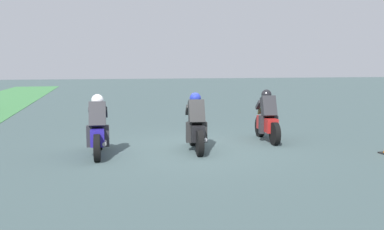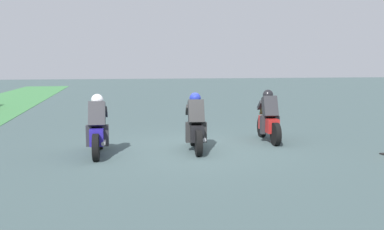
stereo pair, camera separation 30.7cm
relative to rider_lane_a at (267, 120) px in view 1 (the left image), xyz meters
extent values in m
plane|color=#3D5152|center=(-0.64, 2.44, -0.62)|extent=(120.00, 120.00, 0.00)
cylinder|color=black|center=(0.70, -0.07, -0.30)|extent=(0.65, 0.20, 0.64)
cylinder|color=black|center=(-0.69, 0.07, -0.30)|extent=(0.65, 0.20, 0.64)
cube|color=#A31D1B|center=(0.00, 0.00, -0.12)|extent=(1.13, 0.43, 0.40)
ellipsoid|color=#A31D1B|center=(0.10, -0.01, 0.18)|extent=(0.51, 0.35, 0.24)
cube|color=red|center=(-0.50, 0.05, -0.10)|extent=(0.08, 0.17, 0.08)
cylinder|color=#A5A5AD|center=(-0.36, -0.12, -0.25)|extent=(0.43, 0.14, 0.10)
cube|color=#26262A|center=(-0.10, 0.01, 0.40)|extent=(0.52, 0.45, 0.66)
sphere|color=black|center=(0.12, -0.01, 0.74)|extent=(0.33, 0.33, 0.30)
cube|color=#4F8551|center=(0.50, -0.05, 0.22)|extent=(0.18, 0.27, 0.23)
cube|color=#26262A|center=(-0.10, 0.21, -0.12)|extent=(0.19, 0.16, 0.52)
cube|color=#26262A|center=(-0.14, -0.19, -0.12)|extent=(0.19, 0.16, 0.52)
cube|color=#26262A|center=(0.30, 0.15, 0.42)|extent=(0.39, 0.14, 0.31)
cube|color=#26262A|center=(0.26, -0.21, 0.42)|extent=(0.39, 0.14, 0.31)
cylinder|color=black|center=(-0.17, 2.31, -0.30)|extent=(0.65, 0.21, 0.64)
cylinder|color=black|center=(-1.56, 2.46, -0.30)|extent=(0.65, 0.21, 0.64)
cube|color=black|center=(-0.86, 2.38, -0.12)|extent=(1.13, 0.44, 0.40)
ellipsoid|color=black|center=(-0.76, 2.37, 0.18)|extent=(0.51, 0.35, 0.24)
cube|color=red|center=(-1.37, 2.44, -0.10)|extent=(0.08, 0.17, 0.08)
cylinder|color=#A5A5AD|center=(-1.23, 2.26, -0.25)|extent=(0.43, 0.15, 0.10)
cube|color=#272727|center=(-0.96, 2.40, 0.40)|extent=(0.53, 0.45, 0.66)
sphere|color=#202E9B|center=(-0.74, 2.37, 0.74)|extent=(0.33, 0.33, 0.30)
cube|color=#3B6680|center=(-0.36, 2.33, 0.22)|extent=(0.18, 0.28, 0.23)
cube|color=#272727|center=(-0.96, 2.60, -0.12)|extent=(0.19, 0.16, 0.52)
cube|color=#272727|center=(-1.00, 2.20, -0.12)|extent=(0.19, 0.16, 0.52)
cube|color=#272727|center=(-0.56, 2.53, 0.42)|extent=(0.39, 0.14, 0.31)
cube|color=#272727|center=(-0.60, 2.17, 0.42)|extent=(0.39, 0.14, 0.31)
cylinder|color=black|center=(-0.17, 4.84, -0.30)|extent=(0.65, 0.18, 0.64)
cylinder|color=black|center=(-1.57, 4.91, -0.30)|extent=(0.65, 0.18, 0.64)
cube|color=navy|center=(-0.87, 4.87, -0.12)|extent=(1.12, 0.38, 0.40)
ellipsoid|color=navy|center=(-0.77, 4.87, 0.18)|extent=(0.50, 0.33, 0.24)
cube|color=red|center=(-1.38, 4.90, -0.10)|extent=(0.07, 0.16, 0.08)
cylinder|color=#A5A5AD|center=(-1.22, 4.73, -0.25)|extent=(0.42, 0.12, 0.10)
cube|color=#28282C|center=(-0.97, 4.88, 0.40)|extent=(0.51, 0.43, 0.66)
sphere|color=silver|center=(-0.75, 4.87, 0.74)|extent=(0.32, 0.32, 0.30)
cube|color=#518255|center=(-0.37, 4.85, 0.22)|extent=(0.17, 0.27, 0.23)
cube|color=#28282C|center=(-0.98, 5.08, -0.12)|extent=(0.19, 0.15, 0.52)
cube|color=#28282C|center=(-1.00, 4.68, -0.12)|extent=(0.19, 0.15, 0.52)
cube|color=#28282C|center=(-0.58, 5.04, 0.42)|extent=(0.39, 0.12, 0.31)
cube|color=#28282C|center=(-0.60, 4.68, 0.42)|extent=(0.39, 0.12, 0.31)
camera|label=1|loc=(-11.13, 4.97, 1.58)|focal=38.48mm
camera|label=2|loc=(-11.20, 4.67, 1.58)|focal=38.48mm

